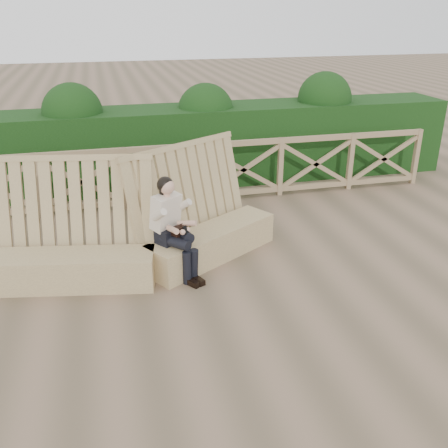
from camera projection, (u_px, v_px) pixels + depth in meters
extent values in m
plane|color=brown|center=(209.00, 309.00, 5.91)|extent=(60.00, 60.00, 0.00)
cube|color=#8C7650|center=(74.00, 270.00, 6.34)|extent=(2.10, 0.88, 0.44)
cube|color=#8C7650|center=(73.00, 220.00, 6.36)|extent=(2.09, 0.82, 1.56)
cube|color=#8C7650|center=(212.00, 243.00, 7.06)|extent=(2.01, 1.49, 0.44)
cube|color=#8C7650|center=(198.00, 200.00, 7.00)|extent=(1.98, 1.44, 1.56)
cube|color=black|center=(169.00, 235.00, 6.55)|extent=(0.41, 0.39, 0.20)
cube|color=beige|center=(166.00, 212.00, 6.45)|extent=(0.46, 0.43, 0.49)
sphere|color=tan|center=(167.00, 187.00, 6.28)|extent=(0.27, 0.27, 0.19)
sphere|color=black|center=(165.00, 185.00, 6.29)|extent=(0.30, 0.30, 0.21)
cylinder|color=black|center=(175.00, 242.00, 6.38)|extent=(0.36, 0.43, 0.14)
cylinder|color=black|center=(182.00, 233.00, 6.47)|extent=(0.36, 0.43, 0.15)
cylinder|color=black|center=(187.00, 268.00, 6.37)|extent=(0.15, 0.15, 0.44)
cylinder|color=black|center=(194.00, 265.00, 6.44)|extent=(0.15, 0.15, 0.44)
cube|color=black|center=(192.00, 282.00, 6.40)|extent=(0.20, 0.23, 0.07)
cube|color=black|center=(198.00, 280.00, 6.45)|extent=(0.20, 0.23, 0.07)
cube|color=black|center=(179.00, 231.00, 6.42)|extent=(0.23, 0.21, 0.13)
cube|color=black|center=(186.00, 231.00, 6.30)|extent=(0.10, 0.10, 0.11)
cube|color=#8C7651|center=(164.00, 148.00, 8.60)|extent=(10.10, 0.07, 0.10)
cube|color=#8C7651|center=(167.00, 198.00, 8.97)|extent=(10.10, 0.07, 0.10)
cube|color=black|center=(156.00, 147.00, 9.78)|extent=(12.00, 1.20, 1.50)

